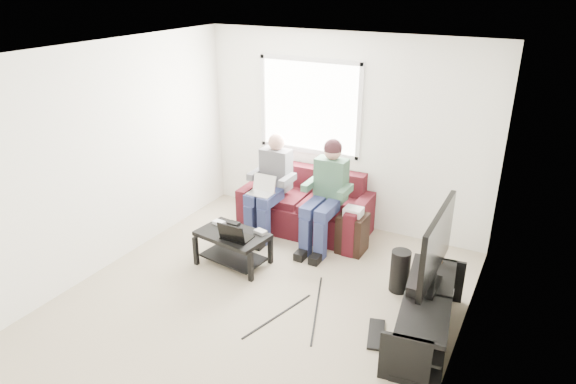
{
  "coord_description": "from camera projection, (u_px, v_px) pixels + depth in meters",
  "views": [
    {
      "loc": [
        2.44,
        -3.89,
        3.25
      ],
      "look_at": [
        0.04,
        0.6,
        1.08
      ],
      "focal_mm": 32.0,
      "sensor_mm": 36.0,
      "label": 1
    }
  ],
  "objects": [
    {
      "name": "laptop_silver",
      "position": [
        261.0,
        189.0,
        6.57
      ],
      "size": [
        0.33,
        0.23,
        0.24
      ],
      "primitive_type": null,
      "rotation": [
        0.0,
        0.0,
        0.04
      ],
      "color": "silver",
      "rests_on": "person_left"
    },
    {
      "name": "tv_stand",
      "position": [
        426.0,
        317.0,
        4.91
      ],
      "size": [
        0.63,
        1.51,
        0.48
      ],
      "color": "black",
      "rests_on": "floor"
    },
    {
      "name": "wall_front",
      "position": [
        63.0,
        318.0,
        3.15
      ],
      "size": [
        4.5,
        0.0,
        4.5
      ],
      "primitive_type": "plane",
      "rotation": [
        -1.57,
        0.0,
        0.0
      ],
      "color": "white",
      "rests_on": "floor"
    },
    {
      "name": "person_left",
      "position": [
        270.0,
        181.0,
        6.75
      ],
      "size": [
        0.4,
        0.7,
        1.33
      ],
      "color": "navy",
      "rests_on": "sofa"
    },
    {
      "name": "ceiling",
      "position": [
        251.0,
        54.0,
        4.47
      ],
      "size": [
        4.5,
        4.5,
        0.0
      ],
      "primitive_type": "plane",
      "rotation": [
        3.14,
        0.0,
        0.0
      ],
      "color": "white",
      "rests_on": "wall_back"
    },
    {
      "name": "keyboard_floor",
      "position": [
        376.0,
        334.0,
        4.99
      ],
      "size": [
        0.27,
        0.49,
        0.03
      ],
      "primitive_type": "cube",
      "rotation": [
        0.0,
        0.0,
        0.28
      ],
      "color": "black",
      "rests_on": "floor"
    },
    {
      "name": "controller_c",
      "position": [
        261.0,
        232.0,
        6.05
      ],
      "size": [
        0.16,
        0.12,
        0.04
      ],
      "primitive_type": "cube",
      "rotation": [
        0.0,
        0.0,
        -0.23
      ],
      "color": "gray",
      "rests_on": "coffee_table"
    },
    {
      "name": "laptop_black",
      "position": [
        237.0,
        229.0,
        5.91
      ],
      "size": [
        0.36,
        0.26,
        0.24
      ],
      "primitive_type": null,
      "rotation": [
        0.0,
        0.0,
        -0.08
      ],
      "color": "black",
      "rests_on": "coffee_table"
    },
    {
      "name": "soundbar",
      "position": [
        419.0,
        281.0,
        4.92
      ],
      "size": [
        0.12,
        0.5,
        0.1
      ],
      "primitive_type": "cube",
      "color": "black",
      "rests_on": "tv_stand"
    },
    {
      "name": "controller_b",
      "position": [
        234.0,
        224.0,
        6.25
      ],
      "size": [
        0.14,
        0.09,
        0.04
      ],
      "primitive_type": "cube",
      "rotation": [
        0.0,
        0.0,
        -0.03
      ],
      "color": "black",
      "rests_on": "coffee_table"
    },
    {
      "name": "console_grey",
      "position": [
        434.0,
        294.0,
        5.12
      ],
      "size": [
        0.34,
        0.26,
        0.08
      ],
      "primitive_type": "cube",
      "color": "gray",
      "rests_on": "tv_stand"
    },
    {
      "name": "sofa",
      "position": [
        307.0,
        208.0,
        6.98
      ],
      "size": [
        1.73,
        0.88,
        0.81
      ],
      "color": "#481214",
      "rests_on": "floor"
    },
    {
      "name": "window",
      "position": [
        309.0,
        107.0,
        6.89
      ],
      "size": [
        1.48,
        0.04,
        1.28
      ],
      "color": "white",
      "rests_on": "wall_back"
    },
    {
      "name": "wall_right",
      "position": [
        468.0,
        237.0,
        4.11
      ],
      "size": [
        0.0,
        4.5,
        4.5
      ],
      "primitive_type": "plane",
      "rotation": [
        1.57,
        0.0,
        -1.57
      ],
      "color": "white",
      "rests_on": "floor"
    },
    {
      "name": "tv",
      "position": [
        436.0,
        246.0,
        4.71
      ],
      "size": [
        0.12,
        1.1,
        0.81
      ],
      "color": "black",
      "rests_on": "tv_stand"
    },
    {
      "name": "wall_back",
      "position": [
        344.0,
        133.0,
        6.8
      ],
      "size": [
        4.5,
        0.0,
        4.5
      ],
      "primitive_type": "plane",
      "rotation": [
        1.57,
        0.0,
        0.0
      ],
      "color": "white",
      "rests_on": "floor"
    },
    {
      "name": "wall_left",
      "position": [
        105.0,
        159.0,
        5.84
      ],
      "size": [
        0.0,
        4.5,
        4.5
      ],
      "primitive_type": "plane",
      "rotation": [
        1.57,
        0.0,
        1.57
      ],
      "color": "white",
      "rests_on": "floor"
    },
    {
      "name": "subwoofer",
      "position": [
        400.0,
        271.0,
        5.62
      ],
      "size": [
        0.21,
        0.21,
        0.49
      ],
      "primitive_type": "cylinder",
      "color": "black",
      "rests_on": "floor"
    },
    {
      "name": "person_right",
      "position": [
        327.0,
        188.0,
        6.4
      ],
      "size": [
        0.4,
        0.71,
        1.37
      ],
      "color": "navy",
      "rests_on": "sofa"
    },
    {
      "name": "console_black",
      "position": [
        425.0,
        313.0,
        4.84
      ],
      "size": [
        0.38,
        0.3,
        0.07
      ],
      "primitive_type": "cube",
      "color": "black",
      "rests_on": "tv_stand"
    },
    {
      "name": "controller_a",
      "position": [
        219.0,
        223.0,
        6.28
      ],
      "size": [
        0.15,
        0.11,
        0.04
      ],
      "primitive_type": "cube",
      "rotation": [
        0.0,
        0.0,
        -0.13
      ],
      "color": "silver",
      "rests_on": "coffee_table"
    },
    {
      "name": "drink_cup",
      "position": [
        439.0,
        257.0,
        5.31
      ],
      "size": [
        0.08,
        0.08,
        0.12
      ],
      "primitive_type": "cylinder",
      "color": "#A06F45",
      "rests_on": "tv_stand"
    },
    {
      "name": "coffee_table",
      "position": [
        233.0,
        241.0,
        6.11
      ],
      "size": [
        0.89,
        0.61,
        0.42
      ],
      "color": "black",
      "rests_on": "floor"
    },
    {
      "name": "floor",
      "position": [
        258.0,
        303.0,
        5.49
      ],
      "size": [
        4.5,
        4.5,
        0.0
      ],
      "primitive_type": "plane",
      "color": "tan",
      "rests_on": "ground"
    },
    {
      "name": "console_white",
      "position": [
        415.0,
        335.0,
        4.56
      ],
      "size": [
        0.3,
        0.22,
        0.06
      ],
      "primitive_type": "cube",
      "color": "silver",
      "rests_on": "tv_stand"
    },
    {
      "name": "end_table",
      "position": [
        352.0,
        232.0,
        6.41
      ],
      "size": [
        0.34,
        0.34,
        0.6
      ],
      "color": "black",
      "rests_on": "floor"
    }
  ]
}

